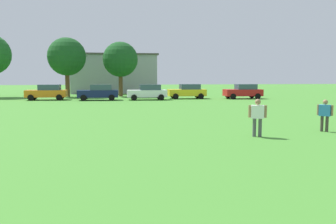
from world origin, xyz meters
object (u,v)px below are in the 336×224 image
object	(u,v)px
parked_car_navy_1	(99,92)
adult_bystander	(258,114)
parked_car_white_2	(148,92)
tree_far_right	(120,60)
tree_right	(67,57)
bystander_near_trees	(325,113)
parked_car_red_4	(244,91)
parked_car_orange_0	(47,92)
parked_car_yellow_3	(188,91)

from	to	relation	value
parked_car_navy_1	adult_bystander	bearing A→B (deg)	107.32
parked_car_white_2	tree_far_right	world-z (taller)	tree_far_right
parked_car_navy_1	tree_right	world-z (taller)	tree_right
parked_car_white_2	tree_right	xyz separation A→B (m)	(-9.45, 7.33, 4.14)
parked_car_white_2	bystander_near_trees	bearing A→B (deg)	104.39
parked_car_navy_1	tree_far_right	distance (m)	8.47
parked_car_red_4	adult_bystander	bearing A→B (deg)	70.71
parked_car_orange_0	parked_car_navy_1	world-z (taller)	same
adult_bystander	tree_right	bearing A→B (deg)	-50.81
parked_car_white_2	parked_car_navy_1	bearing A→B (deg)	-1.82
parked_car_white_2	tree_far_right	xyz separation A→B (m)	(-2.81, 7.29, 3.85)
adult_bystander	tree_far_right	xyz separation A→B (m)	(-5.22, 31.83, 3.74)
adult_bystander	parked_car_white_2	world-z (taller)	parked_car_white_2
bystander_near_trees	parked_car_white_2	world-z (taller)	parked_car_white_2
adult_bystander	parked_car_orange_0	world-z (taller)	parked_car_orange_0
parked_car_orange_0	parked_car_red_4	xyz separation A→B (m)	(22.00, -1.07, 0.00)
parked_car_yellow_3	bystander_near_trees	bearing A→B (deg)	93.03
adult_bystander	tree_far_right	distance (m)	32.48
adult_bystander	bystander_near_trees	xyz separation A→B (m)	(3.66, 0.86, -0.07)
tree_far_right	adult_bystander	bearing A→B (deg)	-80.68
bystander_near_trees	parked_car_red_4	bearing A→B (deg)	-58.66
parked_car_navy_1	tree_right	size ratio (longest dim) A/B	0.58
parked_car_orange_0	parked_car_white_2	world-z (taller)	same
adult_bystander	parked_car_red_4	bearing A→B (deg)	-90.51
parked_car_white_2	parked_car_orange_0	bearing A→B (deg)	-7.41
bystander_near_trees	parked_car_white_2	bearing A→B (deg)	-32.41
parked_car_yellow_3	tree_right	bearing A→B (deg)	-22.74
adult_bystander	tree_far_right	bearing A→B (deg)	-61.91
parked_car_orange_0	tree_right	bearing A→B (deg)	-103.58
parked_car_red_4	tree_far_right	xyz separation A→B (m)	(-13.93, 6.95, 3.85)
parked_car_yellow_3	adult_bystander	bearing A→B (deg)	84.85
parked_car_red_4	tree_far_right	distance (m)	16.03
bystander_near_trees	parked_car_yellow_3	bearing A→B (deg)	-43.77
parked_car_orange_0	parked_car_yellow_3	distance (m)	15.63
tree_right	tree_far_right	xyz separation A→B (m)	(6.64, -0.04, -0.29)
bystander_near_trees	parked_car_orange_0	xyz separation A→B (m)	(-16.95, 25.10, -0.04)
bystander_near_trees	tree_right	distance (m)	34.93
adult_bystander	parked_car_red_4	xyz separation A→B (m)	(8.71, 24.89, -0.10)
adult_bystander	tree_right	xyz separation A→B (m)	(-11.86, 31.88, 4.04)
parked_car_navy_1	tree_right	distance (m)	9.26
bystander_near_trees	parked_car_red_4	xyz separation A→B (m)	(5.05, 24.03, -0.04)
tree_far_right	tree_right	bearing A→B (deg)	179.65
tree_far_right	parked_car_red_4	bearing A→B (deg)	-26.50
parked_car_red_4	tree_far_right	world-z (taller)	tree_far_right
tree_right	tree_far_right	size ratio (longest dim) A/B	1.06
bystander_near_trees	tree_far_right	size ratio (longest dim) A/B	0.22
parked_car_orange_0	parked_car_yellow_3	bearing A→B (deg)	179.87
parked_car_navy_1	tree_right	xyz separation A→B (m)	(-4.16, 7.16, 4.14)
parked_car_yellow_3	parked_car_red_4	world-z (taller)	same
bystander_near_trees	parked_car_orange_0	bearing A→B (deg)	-12.76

